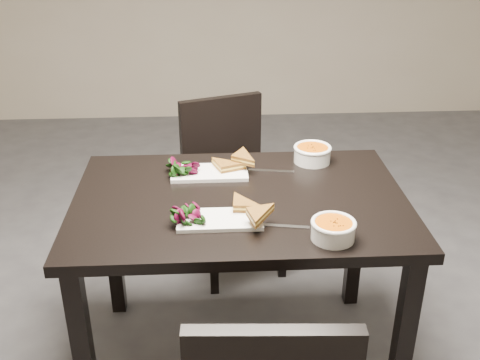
{
  "coord_description": "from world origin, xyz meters",
  "views": [
    {
      "loc": [
        -0.32,
        -2.25,
        1.72
      ],
      "look_at": [
        -0.21,
        -0.44,
        0.82
      ],
      "focal_mm": 42.87,
      "sensor_mm": 36.0,
      "label": 1
    }
  ],
  "objects_px": {
    "chair_far": "(229,174)",
    "plate_far": "(210,173)",
    "table": "(240,221)",
    "soup_bowl_far": "(312,153)",
    "plate_near": "(220,220)",
    "soup_bowl_near": "(333,229)"
  },
  "relations": [
    {
      "from": "chair_far",
      "to": "plate_far",
      "type": "height_order",
      "value": "chair_far"
    },
    {
      "from": "table",
      "to": "soup_bowl_far",
      "type": "distance_m",
      "value": 0.45
    },
    {
      "from": "plate_far",
      "to": "soup_bowl_far",
      "type": "bearing_deg",
      "value": 12.87
    },
    {
      "from": "plate_near",
      "to": "soup_bowl_near",
      "type": "relative_size",
      "value": 1.97
    },
    {
      "from": "table",
      "to": "soup_bowl_far",
      "type": "height_order",
      "value": "soup_bowl_far"
    },
    {
      "from": "chair_far",
      "to": "plate_far",
      "type": "distance_m",
      "value": 0.62
    },
    {
      "from": "table",
      "to": "plate_far",
      "type": "distance_m",
      "value": 0.25
    },
    {
      "from": "table",
      "to": "chair_far",
      "type": "relative_size",
      "value": 1.41
    },
    {
      "from": "plate_near",
      "to": "soup_bowl_far",
      "type": "bearing_deg",
      "value": 49.84
    },
    {
      "from": "table",
      "to": "soup_bowl_near",
      "type": "xyz_separation_m",
      "value": [
        0.28,
        -0.29,
        0.14
      ]
    },
    {
      "from": "plate_near",
      "to": "plate_far",
      "type": "bearing_deg",
      "value": 94.82
    },
    {
      "from": "chair_far",
      "to": "soup_bowl_near",
      "type": "relative_size",
      "value": 5.92
    },
    {
      "from": "plate_far",
      "to": "chair_far",
      "type": "bearing_deg",
      "value": 79.85
    },
    {
      "from": "chair_far",
      "to": "plate_near",
      "type": "relative_size",
      "value": 3.01
    },
    {
      "from": "soup_bowl_near",
      "to": "table",
      "type": "bearing_deg",
      "value": 133.3
    },
    {
      "from": "chair_far",
      "to": "plate_near",
      "type": "xyz_separation_m",
      "value": [
        -0.07,
        -0.91,
        0.27
      ]
    },
    {
      "from": "plate_near",
      "to": "soup_bowl_near",
      "type": "height_order",
      "value": "soup_bowl_near"
    },
    {
      "from": "chair_far",
      "to": "soup_bowl_far",
      "type": "bearing_deg",
      "value": -73.26
    },
    {
      "from": "soup_bowl_near",
      "to": "plate_far",
      "type": "bearing_deg",
      "value": 128.04
    },
    {
      "from": "chair_far",
      "to": "table",
      "type": "bearing_deg",
      "value": -108.04
    },
    {
      "from": "soup_bowl_far",
      "to": "plate_far",
      "type": "bearing_deg",
      "value": -167.13
    },
    {
      "from": "plate_far",
      "to": "table",
      "type": "bearing_deg",
      "value": -61.42
    }
  ]
}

